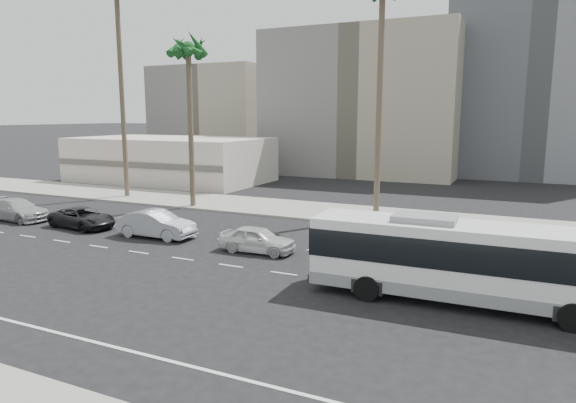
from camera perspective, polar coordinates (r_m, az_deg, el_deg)
The scene contains 13 objects.
ground at distance 23.70m, azimuth 6.18°, elevation -9.02°, with size 700.00×700.00×0.00m, color black.
sidewalk_north at distance 38.21m, azimuth 13.77°, elevation -1.91°, with size 120.00×7.00×0.15m, color gray.
commercial_low at distance 60.34m, azimuth -13.11°, elevation 4.63°, with size 22.00×12.16×5.00m.
midrise_beige_west at distance 69.00m, azimuth 9.10°, elevation 10.77°, with size 24.00×18.00×18.00m, color gray.
midrise_gray_center at distance 73.47m, azimuth 26.37°, elevation 12.96°, with size 20.00×20.00×26.00m, color #595B60.
midrise_beige_far at distance 84.38m, azimuth -7.40°, elevation 9.58°, with size 18.00×16.00×15.00m, color gray.
civic_tower at distance 273.22m, azimuth 23.90°, elevation 15.48°, with size 42.00×42.00×129.00m.
city_bus at distance 21.73m, azimuth 19.10°, elevation -6.13°, with size 12.35×3.02×3.53m.
car_a at distance 28.37m, azimuth -3.48°, elevation -4.27°, with size 4.34×1.74×1.48m, color silver.
car_b at distance 32.76m, azimuth -14.62°, elevation -2.48°, with size 5.14×1.79×1.69m, color #94969E.
car_c at distance 37.13m, azimuth -22.13°, elevation -1.71°, with size 4.98×2.29×1.38m, color black.
car_d at distance 41.85m, azimuth -28.22°, elevation -0.81°, with size 5.38×2.19×1.56m, color #A4A4A6.
palm_mid at distance 42.49m, azimuth -11.17°, elevation 16.20°, with size 4.50×4.50×13.91m.
Camera 1 is at (7.17, -21.27, 7.59)m, focal length 31.60 mm.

